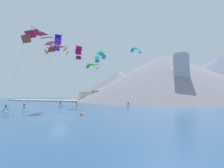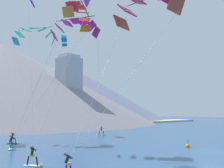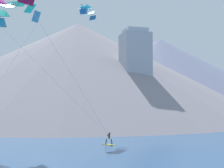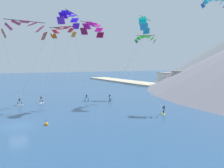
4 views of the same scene
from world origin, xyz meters
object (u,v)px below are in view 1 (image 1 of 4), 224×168
(parafoil_kite_near_trail, at_px, (58,41))
(parafoil_kite_distant_low_drift, at_px, (136,50))
(race_marker_buoy, at_px, (82,114))
(kitesurfer_far_right, at_px, (60,105))
(kitesurfer_far_left, at_px, (128,106))
(kitesurfer_mid_center, at_px, (5,110))
(kitesurfer_near_trail, at_px, (24,108))
(parafoil_kite_mid_center, at_px, (41,39))
(parafoil_kite_near_lead, at_px, (99,56))
(kitesurfer_near_lead, at_px, (76,105))
(parafoil_kite_distant_high_outer, at_px, (92,66))
(parafoil_kite_far_right, at_px, (57,49))
(parafoil_kite_far_left, at_px, (79,52))

(parafoil_kite_near_trail, distance_m, parafoil_kite_distant_low_drift, 30.03)
(parafoil_kite_near_trail, height_order, race_marker_buoy, parafoil_kite_near_trail)
(parafoil_kite_distant_low_drift, height_order, race_marker_buoy, parafoil_kite_distant_low_drift)
(parafoil_kite_near_trail, height_order, parafoil_kite_distant_low_drift, parafoil_kite_distant_low_drift)
(kitesurfer_far_right, distance_m, parafoil_kite_near_trail, 19.16)
(kitesurfer_far_left, bearing_deg, kitesurfer_mid_center, -134.85)
(kitesurfer_near_trail, bearing_deg, parafoil_kite_mid_center, -23.65)
(kitesurfer_near_trail, distance_m, parafoil_kite_near_lead, 29.74)
(kitesurfer_far_left, height_order, parafoil_kite_near_trail, parafoil_kite_near_trail)
(kitesurfer_near_trail, xyz_separation_m, parafoil_kite_distant_low_drift, (21.77, 30.33, 21.08))
(kitesurfer_mid_center, relative_size, parafoil_kite_near_lead, 0.10)
(kitesurfer_near_lead, bearing_deg, parafoil_kite_distant_high_outer, 91.46)
(kitesurfer_far_left, bearing_deg, parafoil_kite_mid_center, -120.23)
(kitesurfer_far_right, xyz_separation_m, parafoil_kite_far_right, (4.51, -6.70, 15.20))
(kitesurfer_mid_center, distance_m, kitesurfer_far_left, 31.00)
(kitesurfer_near_lead, bearing_deg, parafoil_kite_mid_center, -76.22)
(kitesurfer_far_right, xyz_separation_m, parafoil_kite_mid_center, (7.32, -14.49, 14.84))
(kitesurfer_near_lead, distance_m, kitesurfer_near_trail, 16.24)
(kitesurfer_mid_center, height_order, kitesurfer_far_left, kitesurfer_far_left)
(kitesurfer_near_lead, xyz_separation_m, parafoil_kite_far_left, (5.33, -6.61, 15.80))
(parafoil_kite_distant_high_outer, bearing_deg, parafoil_kite_far_right, -84.26)
(kitesurfer_mid_center, relative_size, parafoil_kite_distant_low_drift, 0.38)
(kitesurfer_mid_center, xyz_separation_m, parafoil_kite_distant_high_outer, (4.25, 31.27, 15.32))
(kitesurfer_far_right, bearing_deg, kitesurfer_mid_center, -97.76)
(kitesurfer_far_left, xyz_separation_m, parafoil_kite_distant_low_drift, (-0.26, 13.05, 21.08))
(parafoil_kite_near_lead, xyz_separation_m, parafoil_kite_far_right, (-3.32, -18.05, -2.48))
(parafoil_kite_distant_high_outer, relative_size, race_marker_buoy, 5.39)
(kitesurfer_near_lead, bearing_deg, parafoil_kite_far_right, -80.36)
(kitesurfer_near_trail, xyz_separation_m, parafoil_kite_near_lead, (10.03, 21.67, 17.72))
(parafoil_kite_near_lead, bearing_deg, parafoil_kite_far_right, -100.43)
(kitesurfer_far_right, xyz_separation_m, parafoil_kite_far_left, (7.82, -1.39, 15.73))
(parafoil_kite_mid_center, relative_size, race_marker_buoy, 14.99)
(parafoil_kite_mid_center, bearing_deg, parafoil_kite_near_lead, 88.86)
(kitesurfer_far_right, xyz_separation_m, parafoil_kite_distant_low_drift, (19.56, 20.01, 21.03))
(kitesurfer_near_trail, height_order, kitesurfer_far_left, kitesurfer_near_trail)
(parafoil_kite_distant_high_outer, bearing_deg, kitesurfer_far_right, -97.71)
(kitesurfer_mid_center, distance_m, race_marker_buoy, 18.93)
(kitesurfer_near_trail, relative_size, kitesurfer_mid_center, 0.97)
(kitesurfer_near_trail, height_order, race_marker_buoy, kitesurfer_near_trail)
(kitesurfer_mid_center, distance_m, parafoil_kite_mid_center, 17.62)
(parafoil_kite_far_right, bearing_deg, race_marker_buoy, -27.95)
(parafoil_kite_near_trail, distance_m, parafoil_kite_mid_center, 11.09)
(parafoil_kite_distant_high_outer, bearing_deg, kitesurfer_far_left, -27.82)
(parafoil_kite_mid_center, distance_m, parafoil_kite_far_left, 13.15)
(kitesurfer_far_left, xyz_separation_m, parafoil_kite_far_right, (-15.31, -13.66, 15.25))
(parafoil_kite_near_lead, bearing_deg, parafoil_kite_near_trail, -106.62)
(kitesurfer_near_lead, height_order, parafoil_kite_mid_center, parafoil_kite_mid_center)
(kitesurfer_far_left, relative_size, parafoil_kite_far_left, 0.11)
(kitesurfer_far_right, relative_size, race_marker_buoy, 1.76)
(kitesurfer_far_left, distance_m, kitesurfer_far_right, 21.01)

